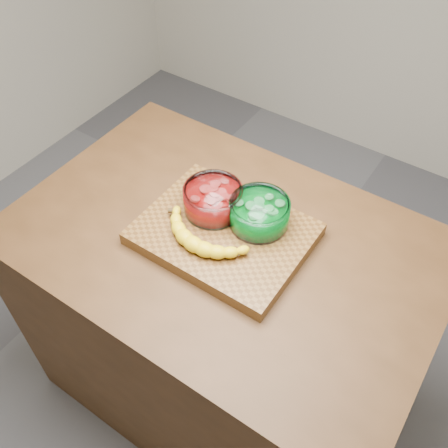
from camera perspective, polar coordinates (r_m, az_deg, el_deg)
The scene contains 6 objects.
ground at distance 2.15m, azimuth -0.00°, elevation -17.52°, with size 3.50×3.50×0.00m, color #58585D.
counter at distance 1.75m, azimuth -0.00°, elevation -11.31°, with size 1.20×0.80×0.90m, color #492C15.
cutting_board at distance 1.37m, azimuth -0.00°, elevation -1.13°, with size 0.45×0.35×0.04m, color brown.
bowl_red at distance 1.38m, azimuth -1.26°, elevation 2.78°, with size 0.17×0.17×0.08m.
bowl_green at distance 1.35m, azimuth 4.04°, elevation 1.22°, with size 0.16×0.16×0.08m.
banana at distance 1.32m, azimuth -2.47°, elevation -1.43°, with size 0.29×0.14×0.04m, color yellow, non-canonical shape.
Camera 1 is at (0.51, -0.75, 1.95)m, focal length 40.00 mm.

